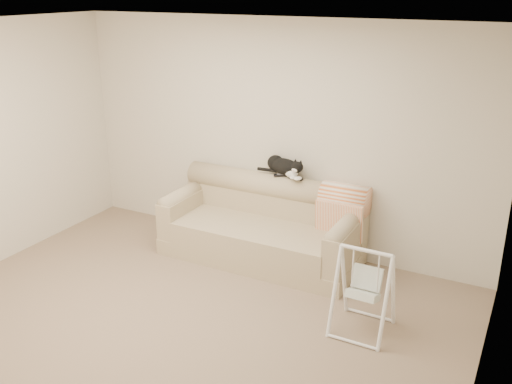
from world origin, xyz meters
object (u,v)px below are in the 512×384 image
tuxedo_cat (284,166)px  baby_swing (364,290)px  sofa (263,227)px  remote_a (282,175)px  remote_b (296,178)px

tuxedo_cat → baby_swing: size_ratio=0.74×
sofa → remote_a: bearing=67.6°
remote_a → remote_b: size_ratio=1.03×
remote_a → baby_swing: size_ratio=0.22×
remote_b → baby_swing: size_ratio=0.22×
sofa → baby_swing: sofa is taller
sofa → remote_b: 0.66m
sofa → baby_swing: bearing=-32.2°
remote_a → baby_swing: bearing=-40.7°
remote_a → tuxedo_cat: 0.10m
sofa → baby_swing: (1.45, -0.91, 0.05)m
tuxedo_cat → baby_swing: bearing=-41.6°
baby_swing → remote_a: bearing=139.3°
sofa → baby_swing: 1.71m
remote_a → tuxedo_cat: (0.03, 0.01, 0.10)m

